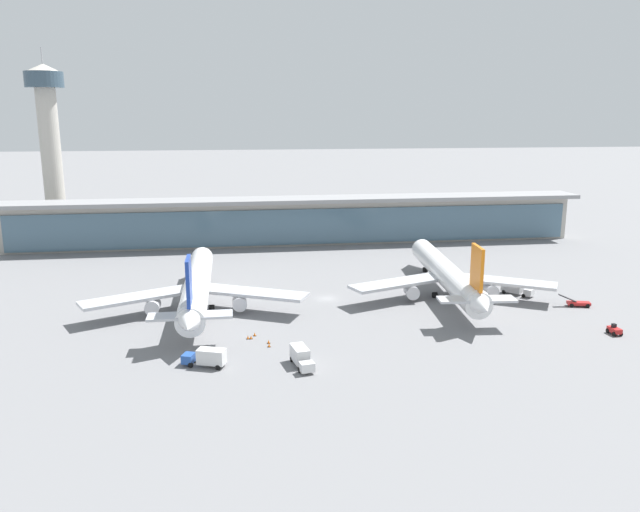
{
  "coord_description": "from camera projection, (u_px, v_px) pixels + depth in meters",
  "views": [
    {
      "loc": [
        -20.65,
        -134.52,
        41.26
      ],
      "look_at": [
        0.0,
        10.74,
        7.53
      ],
      "focal_mm": 34.92,
      "sensor_mm": 36.0,
      "label": 1
    }
  ],
  "objects": [
    {
      "name": "safety_cone_charlie",
      "position": [
        269.0,
        342.0,
        114.14
      ],
      "size": [
        0.62,
        0.62,
        0.7
      ],
      "color": "orange",
      "rests_on": "ground"
    },
    {
      "name": "control_tower",
      "position": [
        49.0,
        137.0,
        202.54
      ],
      "size": [
        12.0,
        12.0,
        61.67
      ],
      "color": "#B2ADA3",
      "rests_on": "ground"
    },
    {
      "name": "service_truck_by_tail_white",
      "position": [
        515.0,
        288.0,
        144.57
      ],
      "size": [
        6.53,
        7.02,
        3.1
      ],
      "color": "silver",
      "rests_on": "ground"
    },
    {
      "name": "safety_cone_bravo",
      "position": [
        251.0,
        337.0,
        116.4
      ],
      "size": [
        0.62,
        0.62,
        0.7
      ],
      "color": "orange",
      "rests_on": "ground"
    },
    {
      "name": "safety_cone_echo",
      "position": [
        248.0,
        337.0,
        116.35
      ],
      "size": [
        0.62,
        0.62,
        0.7
      ],
      "color": "orange",
      "rests_on": "ground"
    },
    {
      "name": "service_truck_on_taxiway_white",
      "position": [
        301.0,
        357.0,
        103.61
      ],
      "size": [
        3.57,
        7.59,
        3.1
      ],
      "color": "silver",
      "rests_on": "ground"
    },
    {
      "name": "airliner_left_stand",
      "position": [
        197.0,
        286.0,
        133.14
      ],
      "size": [
        47.3,
        61.3,
        16.37
      ],
      "color": "white",
      "rests_on": "ground"
    },
    {
      "name": "service_truck_under_wing_red",
      "position": [
        614.0,
        330.0,
        118.68
      ],
      "size": [
        1.84,
        2.94,
        2.05
      ],
      "color": "#B21E1E",
      "rests_on": "ground"
    },
    {
      "name": "terminal_building",
      "position": [
        298.0,
        220.0,
        199.41
      ],
      "size": [
        183.98,
        12.8,
        15.2
      ],
      "color": "#B2ADA3",
      "rests_on": "ground"
    },
    {
      "name": "ground_plane",
      "position": [
        327.0,
        299.0,
        141.88
      ],
      "size": [
        1200.0,
        1200.0,
        0.0
      ],
      "primitive_type": "plane",
      "color": "slate"
    },
    {
      "name": "airliner_centre_stand",
      "position": [
        447.0,
        274.0,
        143.03
      ],
      "size": [
        47.12,
        61.51,
        16.37
      ],
      "color": "white",
      "rests_on": "ground"
    },
    {
      "name": "safety_cone_delta",
      "position": [
        269.0,
        345.0,
        112.43
      ],
      "size": [
        0.62,
        0.62,
        0.7
      ],
      "color": "orange",
      "rests_on": "ground"
    },
    {
      "name": "service_truck_mid_apron_blue",
      "position": [
        207.0,
        357.0,
        103.43
      ],
      "size": [
        7.65,
        4.64,
        3.1
      ],
      "color": "#234C9E",
      "rests_on": "ground"
    },
    {
      "name": "safety_cone_alpha",
      "position": [
        255.0,
        334.0,
        118.01
      ],
      "size": [
        0.62,
        0.62,
        0.7
      ],
      "color": "orange",
      "rests_on": "ground"
    },
    {
      "name": "service_truck_near_nose_red",
      "position": [
        578.0,
        303.0,
        135.84
      ],
      "size": [
        6.93,
        2.96,
        2.7
      ],
      "color": "#B21E1E",
      "rests_on": "ground"
    }
  ]
}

